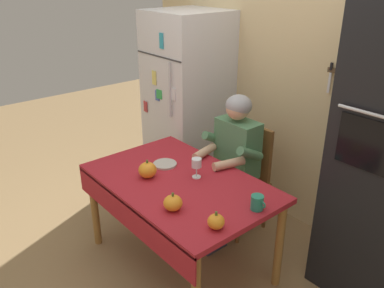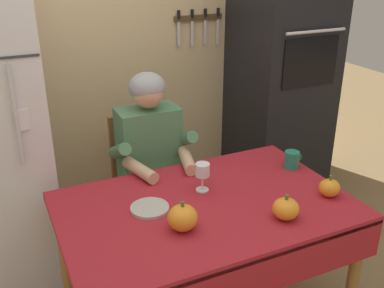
{
  "view_description": "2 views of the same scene",
  "coord_description": "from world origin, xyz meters",
  "px_view_note": "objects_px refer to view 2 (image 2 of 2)",
  "views": [
    {
      "loc": [
        1.99,
        -1.45,
        2.15
      ],
      "look_at": [
        0.06,
        0.17,
        1.03
      ],
      "focal_mm": 37.16,
      "sensor_mm": 36.0,
      "label": 1
    },
    {
      "loc": [
        -0.86,
        -1.58,
        1.88
      ],
      "look_at": [
        0.01,
        0.27,
        0.99
      ],
      "focal_mm": 42.26,
      "sensor_mm": 36.0,
      "label": 2
    }
  ],
  "objects_px": {
    "chair_behind_person": "(144,179)",
    "coffee_mug": "(292,160)",
    "pumpkin_medium": "(183,218)",
    "seated_person": "(154,159)",
    "pumpkin_large": "(329,188)",
    "pumpkin_small": "(286,209)",
    "wall_oven": "(281,74)",
    "serving_tray": "(150,208)",
    "dining_table": "(207,221)",
    "wine_glass": "(202,171)"
  },
  "relations": [
    {
      "from": "chair_behind_person",
      "to": "coffee_mug",
      "type": "distance_m",
      "value": 0.95
    },
    {
      "from": "coffee_mug",
      "to": "pumpkin_medium",
      "type": "relative_size",
      "value": 0.79
    },
    {
      "from": "chair_behind_person",
      "to": "coffee_mug",
      "type": "height_order",
      "value": "chair_behind_person"
    },
    {
      "from": "chair_behind_person",
      "to": "pumpkin_medium",
      "type": "bearing_deg",
      "value": -98.5
    },
    {
      "from": "coffee_mug",
      "to": "seated_person",
      "type": "bearing_deg",
      "value": 146.6
    },
    {
      "from": "pumpkin_large",
      "to": "coffee_mug",
      "type": "bearing_deg",
      "value": 86.26
    },
    {
      "from": "pumpkin_medium",
      "to": "pumpkin_small",
      "type": "relative_size",
      "value": 1.14
    },
    {
      "from": "wall_oven",
      "to": "serving_tray",
      "type": "distance_m",
      "value": 1.59
    },
    {
      "from": "chair_behind_person",
      "to": "pumpkin_medium",
      "type": "xyz_separation_m",
      "value": [
        -0.14,
        -0.92,
        0.29
      ]
    },
    {
      "from": "serving_tray",
      "to": "pumpkin_medium",
      "type": "bearing_deg",
      "value": -70.15
    },
    {
      "from": "dining_table",
      "to": "pumpkin_medium",
      "type": "distance_m",
      "value": 0.27
    },
    {
      "from": "dining_table",
      "to": "coffee_mug",
      "type": "xyz_separation_m",
      "value": [
        0.61,
        0.17,
        0.13
      ]
    },
    {
      "from": "wine_glass",
      "to": "pumpkin_large",
      "type": "xyz_separation_m",
      "value": [
        0.55,
        -0.32,
        -0.06
      ]
    },
    {
      "from": "pumpkin_large",
      "to": "wall_oven",
      "type": "bearing_deg",
      "value": 67.22
    },
    {
      "from": "pumpkin_medium",
      "to": "serving_tray",
      "type": "height_order",
      "value": "pumpkin_medium"
    },
    {
      "from": "coffee_mug",
      "to": "pumpkin_small",
      "type": "height_order",
      "value": "pumpkin_small"
    },
    {
      "from": "wine_glass",
      "to": "pumpkin_large",
      "type": "relative_size",
      "value": 1.33
    },
    {
      "from": "wine_glass",
      "to": "serving_tray",
      "type": "bearing_deg",
      "value": -168.72
    },
    {
      "from": "wine_glass",
      "to": "pumpkin_small",
      "type": "relative_size",
      "value": 1.23
    },
    {
      "from": "wine_glass",
      "to": "pumpkin_small",
      "type": "distance_m",
      "value": 0.46
    },
    {
      "from": "pumpkin_large",
      "to": "serving_tray",
      "type": "relative_size",
      "value": 0.61
    },
    {
      "from": "pumpkin_medium",
      "to": "pumpkin_small",
      "type": "bearing_deg",
      "value": -14.57
    },
    {
      "from": "pumpkin_large",
      "to": "pumpkin_medium",
      "type": "relative_size",
      "value": 0.81
    },
    {
      "from": "dining_table",
      "to": "coffee_mug",
      "type": "bearing_deg",
      "value": 15.21
    },
    {
      "from": "chair_behind_person",
      "to": "coffee_mug",
      "type": "relative_size",
      "value": 8.47
    },
    {
      "from": "dining_table",
      "to": "serving_tray",
      "type": "bearing_deg",
      "value": 162.03
    },
    {
      "from": "wall_oven",
      "to": "wine_glass",
      "type": "bearing_deg",
      "value": -142.38
    },
    {
      "from": "coffee_mug",
      "to": "pumpkin_large",
      "type": "xyz_separation_m",
      "value": [
        -0.02,
        -0.34,
        -0.0
      ]
    },
    {
      "from": "wine_glass",
      "to": "pumpkin_small",
      "type": "height_order",
      "value": "wine_glass"
    },
    {
      "from": "dining_table",
      "to": "seated_person",
      "type": "distance_m",
      "value": 0.61
    },
    {
      "from": "dining_table",
      "to": "seated_person",
      "type": "xyz_separation_m",
      "value": [
        -0.05,
        0.6,
        0.08
      ]
    },
    {
      "from": "pumpkin_medium",
      "to": "pumpkin_small",
      "type": "xyz_separation_m",
      "value": [
        0.46,
        -0.12,
        -0.01
      ]
    },
    {
      "from": "wine_glass",
      "to": "pumpkin_medium",
      "type": "distance_m",
      "value": 0.36
    },
    {
      "from": "seated_person",
      "to": "serving_tray",
      "type": "xyz_separation_m",
      "value": [
        -0.21,
        -0.52,
        0.01
      ]
    },
    {
      "from": "chair_behind_person",
      "to": "seated_person",
      "type": "bearing_deg",
      "value": -90.0
    },
    {
      "from": "wall_oven",
      "to": "dining_table",
      "type": "xyz_separation_m",
      "value": [
        -1.05,
        -0.92,
        -0.39
      ]
    },
    {
      "from": "pumpkin_large",
      "to": "serving_tray",
      "type": "bearing_deg",
      "value": 163.3
    },
    {
      "from": "chair_behind_person",
      "to": "seated_person",
      "type": "relative_size",
      "value": 0.75
    },
    {
      "from": "coffee_mug",
      "to": "pumpkin_large",
      "type": "distance_m",
      "value": 0.34
    },
    {
      "from": "coffee_mug",
      "to": "serving_tray",
      "type": "relative_size",
      "value": 0.59
    },
    {
      "from": "dining_table",
      "to": "chair_behind_person",
      "type": "relative_size",
      "value": 1.51
    },
    {
      "from": "pumpkin_large",
      "to": "pumpkin_medium",
      "type": "xyz_separation_m",
      "value": [
        -0.78,
        0.04,
        0.01
      ]
    },
    {
      "from": "pumpkin_small",
      "to": "seated_person",
      "type": "bearing_deg",
      "value": 110.8
    },
    {
      "from": "coffee_mug",
      "to": "wine_glass",
      "type": "height_order",
      "value": "wine_glass"
    },
    {
      "from": "coffee_mug",
      "to": "chair_behind_person",
      "type": "bearing_deg",
      "value": 136.64
    },
    {
      "from": "dining_table",
      "to": "wine_glass",
      "type": "bearing_deg",
      "value": 73.55
    },
    {
      "from": "seated_person",
      "to": "wine_glass",
      "type": "distance_m",
      "value": 0.48
    },
    {
      "from": "pumpkin_small",
      "to": "wine_glass",
      "type": "bearing_deg",
      "value": 120.24
    },
    {
      "from": "chair_behind_person",
      "to": "wine_glass",
      "type": "height_order",
      "value": "chair_behind_person"
    },
    {
      "from": "chair_behind_person",
      "to": "pumpkin_large",
      "type": "distance_m",
      "value": 1.19
    }
  ]
}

